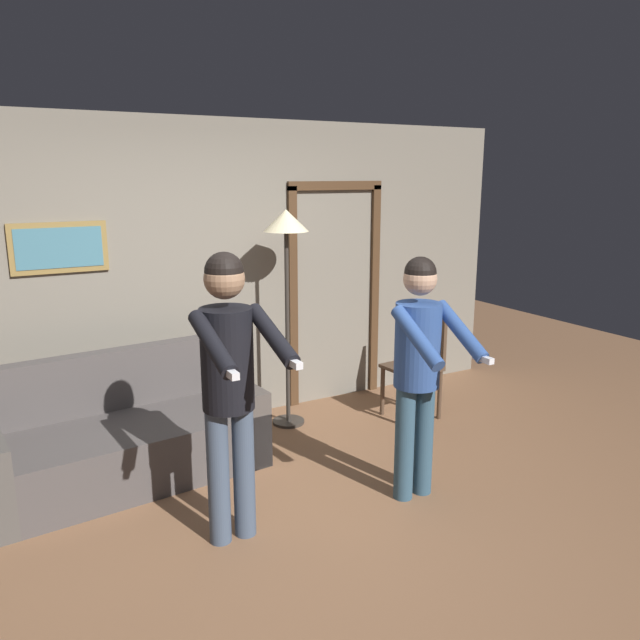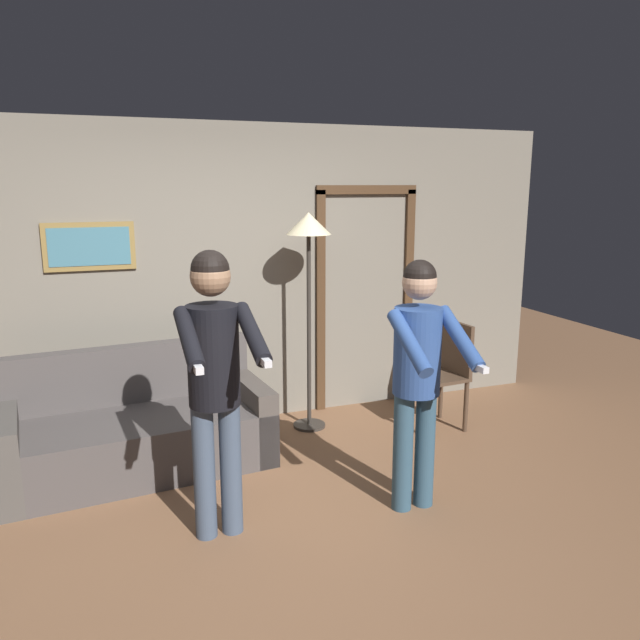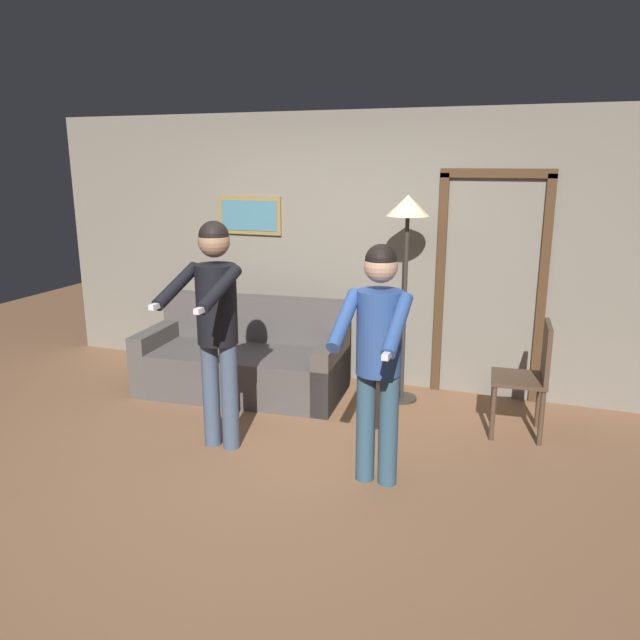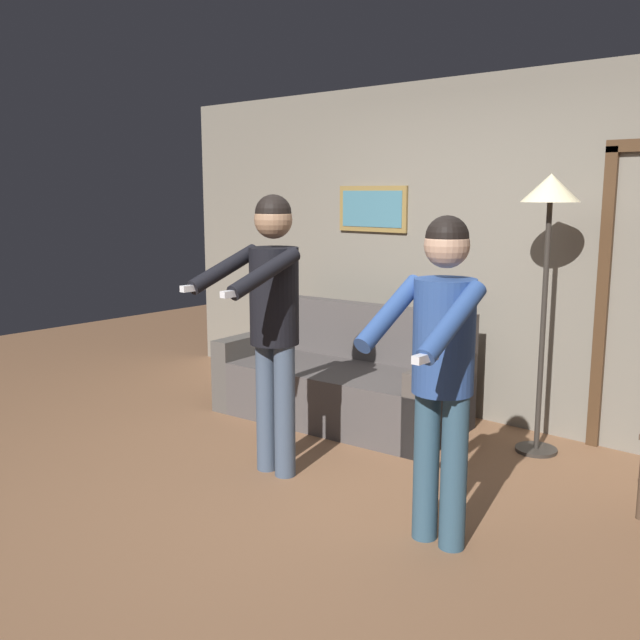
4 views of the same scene
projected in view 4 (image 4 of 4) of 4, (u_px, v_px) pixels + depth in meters
ground_plane at (302, 497)px, 4.14m from camera, size 12.00×12.00×0.00m
back_wall_assembly at (482, 252)px, 5.40m from camera, size 6.40×0.10×2.60m
couch at (342, 384)px, 5.54m from camera, size 1.97×1.02×0.87m
torchiere_lamp at (549, 216)px, 4.59m from camera, size 0.38×0.38×1.86m
person_standing_left at (272, 308)px, 4.31m from camera, size 0.43×0.71×1.73m
person_standing_right at (442, 353)px, 3.42m from camera, size 0.43×0.65×1.64m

